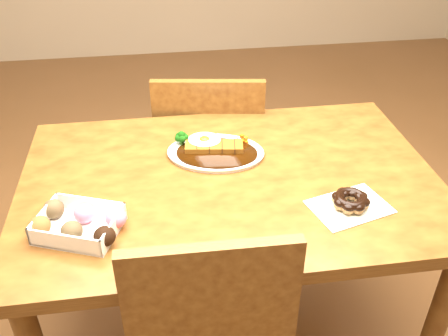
{
  "coord_description": "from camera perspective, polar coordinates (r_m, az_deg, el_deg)",
  "views": [
    {
      "loc": [
        -0.19,
        -1.17,
        1.57
      ],
      "look_at": [
        -0.02,
        -0.04,
        0.81
      ],
      "focal_mm": 40.0,
      "sensor_mm": 36.0,
      "label": 1
    }
  ],
  "objects": [
    {
      "name": "katsu_curry_plate",
      "position": [
        1.54,
        -1.15,
        2.06
      ],
      "size": [
        0.33,
        0.26,
        0.06
      ],
      "rotation": [
        0.0,
        0.0,
        -0.21
      ],
      "color": "white",
      "rests_on": "table"
    },
    {
      "name": "pon_de_ring",
      "position": [
        1.36,
        14.25,
        -3.68
      ],
      "size": [
        0.23,
        0.19,
        0.04
      ],
      "rotation": [
        0.0,
        0.0,
        0.27
      ],
      "color": "silver",
      "rests_on": "table"
    },
    {
      "name": "table",
      "position": [
        1.5,
        0.66,
        -4.12
      ],
      "size": [
        1.2,
        0.8,
        0.75
      ],
      "color": "#532A10",
      "rests_on": "ground"
    },
    {
      "name": "donut_box",
      "position": [
        1.29,
        -16.3,
        -6.06
      ],
      "size": [
        0.24,
        0.21,
        0.05
      ],
      "rotation": [
        0.0,
        0.0,
        -0.37
      ],
      "color": "white",
      "rests_on": "table"
    },
    {
      "name": "chair_far",
      "position": [
        2.03,
        -1.58,
        1.24
      ],
      "size": [
        0.48,
        0.48,
        0.87
      ],
      "rotation": [
        0.0,
        0.0,
        2.99
      ],
      "color": "#532A10",
      "rests_on": "ground"
    }
  ]
}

